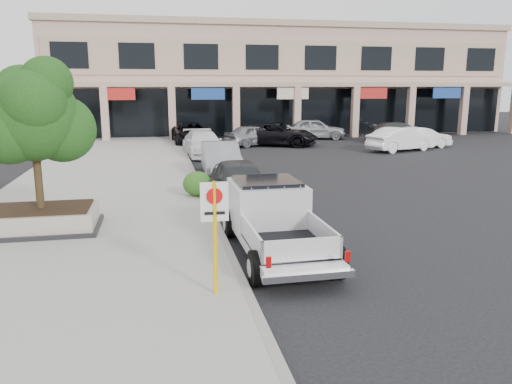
# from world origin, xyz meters

# --- Properties ---
(ground) EXTENTS (120.00, 120.00, 0.00)m
(ground) POSITION_xyz_m (0.00, 0.00, 0.00)
(ground) COLOR black
(ground) RESTS_ON ground
(sidewalk) EXTENTS (8.00, 52.00, 0.15)m
(sidewalk) POSITION_xyz_m (-5.50, 6.00, 0.07)
(sidewalk) COLOR gray
(sidewalk) RESTS_ON ground
(curb) EXTENTS (0.20, 52.00, 0.15)m
(curb) POSITION_xyz_m (-1.55, 6.00, 0.07)
(curb) COLOR gray
(curb) RESTS_ON ground
(strip_mall) EXTENTS (40.55, 12.43, 9.50)m
(strip_mall) POSITION_xyz_m (8.00, 33.93, 4.75)
(strip_mall) COLOR tan
(strip_mall) RESTS_ON ground
(planter) EXTENTS (3.20, 2.20, 0.68)m
(planter) POSITION_xyz_m (-6.58, 2.48, 0.48)
(planter) COLOR black
(planter) RESTS_ON sidewalk
(planter_tree) EXTENTS (2.90, 2.55, 4.00)m
(planter_tree) POSITION_xyz_m (-6.45, 2.63, 3.41)
(planter_tree) COLOR black
(planter_tree) RESTS_ON planter
(no_parking_sign) EXTENTS (0.55, 0.09, 2.30)m
(no_parking_sign) POSITION_xyz_m (-2.19, -2.99, 1.63)
(no_parking_sign) COLOR yellow
(no_parking_sign) RESTS_ON sidewalk
(hedge) EXTENTS (1.10, 0.99, 0.93)m
(hedge) POSITION_xyz_m (-1.80, 6.16, 0.62)
(hedge) COLOR #134514
(hedge) RESTS_ON sidewalk
(pickup_truck) EXTENTS (2.17, 5.68, 1.78)m
(pickup_truck) POSITION_xyz_m (-0.35, -0.50, 0.89)
(pickup_truck) COLOR silver
(pickup_truck) RESTS_ON ground
(curb_car_a) EXTENTS (1.88, 4.60, 1.56)m
(curb_car_a) POSITION_xyz_m (-0.28, 5.52, 0.78)
(curb_car_a) COLOR #2B2E30
(curb_car_a) RESTS_ON ground
(curb_car_b) EXTENTS (1.85, 4.88, 1.59)m
(curb_car_b) POSITION_xyz_m (-0.26, 11.17, 0.79)
(curb_car_b) COLOR gray
(curb_car_b) RESTS_ON ground
(curb_car_c) EXTENTS (2.47, 5.36, 1.52)m
(curb_car_c) POSITION_xyz_m (-0.46, 18.09, 0.76)
(curb_car_c) COLOR white
(curb_car_c) RESTS_ON ground
(curb_car_d) EXTENTS (2.77, 5.65, 1.55)m
(curb_car_d) POSITION_xyz_m (-0.75, 24.46, 0.77)
(curb_car_d) COLOR black
(curb_car_d) RESTS_ON ground
(lot_car_a) EXTENTS (4.83, 3.47, 1.53)m
(lot_car_a) POSITION_xyz_m (3.60, 22.53, 0.76)
(lot_car_a) COLOR gray
(lot_car_a) RESTS_ON ground
(lot_car_b) EXTENTS (4.99, 3.04, 1.55)m
(lot_car_b) POSITION_xyz_m (12.48, 17.85, 0.78)
(lot_car_b) COLOR white
(lot_car_b) RESTS_ON ground
(lot_car_c) EXTENTS (5.28, 2.31, 1.51)m
(lot_car_c) POSITION_xyz_m (14.99, 22.86, 0.76)
(lot_car_c) COLOR #2E3133
(lot_car_c) RESTS_ON ground
(lot_car_d) EXTENTS (6.39, 4.80, 1.61)m
(lot_car_d) POSITION_xyz_m (5.21, 22.35, 0.81)
(lot_car_d) COLOR black
(lot_car_d) RESTS_ON ground
(lot_car_e) EXTENTS (5.14, 2.94, 1.65)m
(lot_car_e) POSITION_xyz_m (9.24, 26.06, 0.82)
(lot_car_e) COLOR #A8A9B0
(lot_car_e) RESTS_ON ground
(lot_car_f) EXTENTS (4.52, 2.23, 1.42)m
(lot_car_f) POSITION_xyz_m (14.61, 19.14, 0.71)
(lot_car_f) COLOR white
(lot_car_f) RESTS_ON ground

